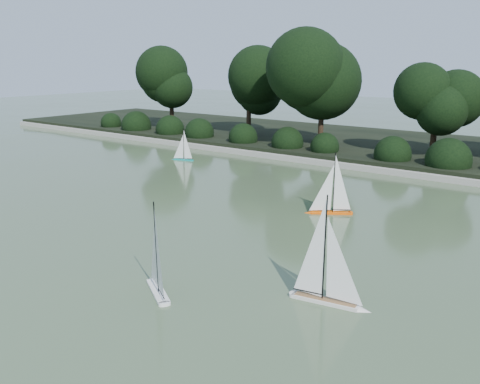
# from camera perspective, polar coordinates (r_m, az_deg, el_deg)

# --- Properties ---
(ground) EXTENTS (80.00, 80.00, 0.00)m
(ground) POSITION_cam_1_polar(r_m,az_deg,el_deg) (10.05, -7.14, -6.33)
(ground) COLOR #364529
(ground) RESTS_ON ground
(pond_coping) EXTENTS (40.00, 0.35, 0.18)m
(pond_coping) POSITION_cam_1_polar(r_m,az_deg,el_deg) (17.36, 14.12, 2.40)
(pond_coping) COLOR gray
(pond_coping) RESTS_ON ground
(far_bank) EXTENTS (40.00, 8.00, 0.30)m
(far_bank) POSITION_cam_1_polar(r_m,az_deg,el_deg) (21.03, 18.52, 4.26)
(far_bank) COLOR black
(far_bank) RESTS_ON ground
(tree_line) EXTENTS (26.31, 3.93, 4.39)m
(tree_line) POSITION_cam_1_polar(r_m,az_deg,el_deg) (18.91, 21.09, 10.63)
(tree_line) COLOR black
(tree_line) RESTS_ON ground
(shrub_hedge) EXTENTS (29.10, 1.10, 1.10)m
(shrub_hedge) POSITION_cam_1_polar(r_m,az_deg,el_deg) (18.11, 15.33, 3.96)
(shrub_hedge) COLOR black
(shrub_hedge) RESTS_ON ground
(sailboat_white_a) EXTENTS (1.04, 0.73, 1.55)m
(sailboat_white_a) POSITION_cam_1_polar(r_m,az_deg,el_deg) (8.40, -8.92, -8.83)
(sailboat_white_a) COLOR white
(sailboat_white_a) RESTS_ON ground
(sailboat_white_b) EXTENTS (1.27, 0.39, 1.72)m
(sailboat_white_b) POSITION_cam_1_polar(r_m,az_deg,el_deg) (7.98, 9.79, -9.95)
(sailboat_white_b) COLOR silver
(sailboat_white_b) RESTS_ON ground
(sailboat_orange) EXTENTS (1.02, 0.74, 1.54)m
(sailboat_orange) POSITION_cam_1_polar(r_m,az_deg,el_deg) (12.45, 9.30, -1.20)
(sailboat_orange) COLOR #FD5605
(sailboat_orange) RESTS_ON ground
(sailboat_teal) EXTENTS (0.86, 0.36, 1.18)m
(sailboat_teal) POSITION_cam_1_polar(r_m,az_deg,el_deg) (18.88, -6.25, 3.96)
(sailboat_teal) COLOR #0E938E
(sailboat_teal) RESTS_ON ground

